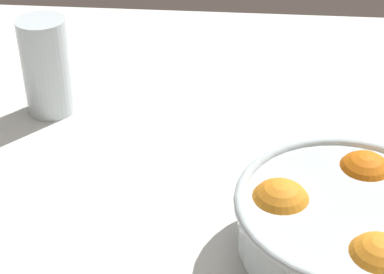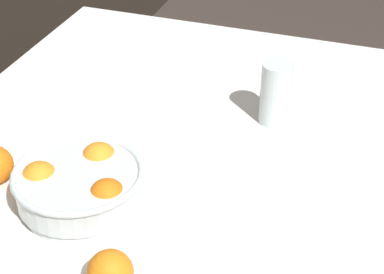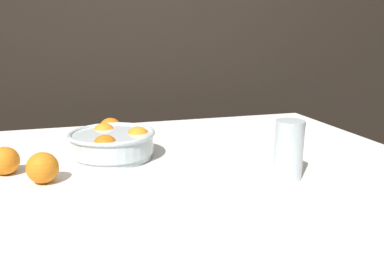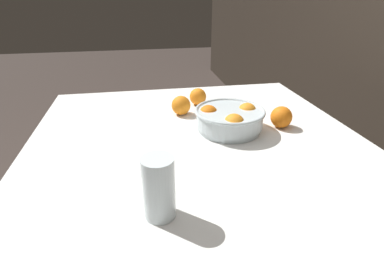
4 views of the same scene
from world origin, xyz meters
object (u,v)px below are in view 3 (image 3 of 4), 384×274
at_px(juice_glass, 288,152).
at_px(orange_loose_front, 111,129).
at_px(orange_loose_aside, 43,168).
at_px(fruit_bowl, 113,143).
at_px(orange_loose_near_bowl, 5,161).

height_order(juice_glass, orange_loose_front, juice_glass).
bearing_deg(orange_loose_front, orange_loose_aside, -118.69).
xyz_separation_m(orange_loose_front, orange_loose_aside, (-0.19, -0.34, -0.00)).
bearing_deg(fruit_bowl, orange_loose_near_bowl, -168.29).
distance_m(orange_loose_near_bowl, orange_loose_front, 0.38).
relative_size(juice_glass, orange_loose_aside, 1.93).
relative_size(orange_loose_near_bowl, orange_loose_front, 0.93).
height_order(fruit_bowl, orange_loose_near_bowl, fruit_bowl).
bearing_deg(orange_loose_front, orange_loose_near_bowl, -138.53).
distance_m(orange_loose_front, orange_loose_aside, 0.39).
relative_size(fruit_bowl, orange_loose_front, 3.18).
bearing_deg(orange_loose_near_bowl, juice_glass, -18.11).
xyz_separation_m(orange_loose_near_bowl, orange_loose_front, (0.28, 0.25, 0.00)).
bearing_deg(fruit_bowl, orange_loose_aside, -140.86).
distance_m(fruit_bowl, orange_loose_front, 0.19).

